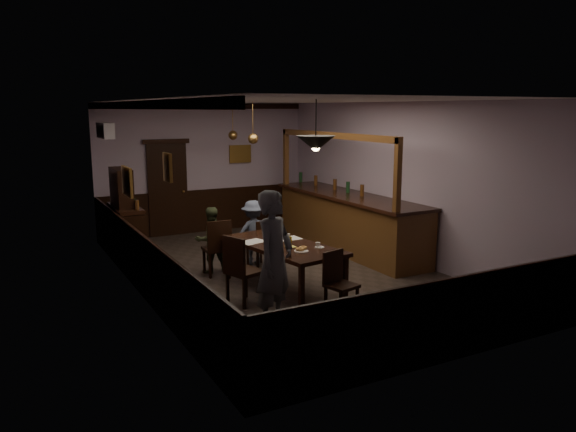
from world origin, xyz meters
TOP-DOWN VIEW (x-y plane):
  - room at (0.00, 0.00)m, footprint 5.01×8.01m
  - dining_table at (-0.40, -0.75)m, footprint 1.32×2.33m
  - chair_far_left at (-1.06, 0.44)m, footprint 0.45×0.45m
  - chair_far_right at (-0.15, 0.59)m, footprint 0.46×0.46m
  - chair_near at (-0.20, -2.06)m, footprint 0.47×0.47m
  - chair_side at (-1.29, -1.10)m, footprint 0.58×0.58m
  - person_standing at (-1.25, -2.14)m, footprint 0.81×0.74m
  - person_seated_left at (-1.08, 0.72)m, footprint 0.58×0.45m
  - person_seated_right at (-0.19, 0.85)m, footprint 0.81×0.51m
  - newspaper_left at (-0.77, -0.41)m, footprint 0.49×0.41m
  - newspaper_right at (-0.17, -0.49)m, footprint 0.43×0.32m
  - napkin at (-0.38, -0.97)m, footprint 0.17×0.17m
  - saucer at (-0.01, -1.23)m, footprint 0.15×0.15m
  - coffee_cup at (-0.04, -1.23)m, footprint 0.09×0.09m
  - pastry_plate at (-0.38, -1.31)m, footprint 0.22×0.22m
  - pastry_ring_a at (-0.40, -1.30)m, footprint 0.13×0.13m
  - pastry_ring_b at (-0.31, -1.24)m, footprint 0.13×0.13m
  - soda_can at (-0.31, -0.82)m, footprint 0.07×0.07m
  - beer_glass at (-0.62, -0.74)m, footprint 0.06×0.06m
  - water_glass at (-0.29, -0.72)m, footprint 0.06×0.06m
  - pepper_mill at (-0.69, -1.52)m, footprint 0.04×0.04m
  - sideboard at (-2.21, 2.33)m, footprint 0.48×1.33m
  - bar_counter at (1.99, 0.93)m, footprint 1.00×4.30m
  - door_back at (-0.90, 3.95)m, footprint 0.90×0.06m
  - ac_unit at (-2.38, 2.90)m, footprint 0.20×0.85m
  - picture_left_small at (-2.46, -1.60)m, footprint 0.04×0.28m
  - picture_left_large at (-2.46, 0.80)m, footprint 0.04×0.62m
  - picture_back at (0.90, 3.96)m, footprint 0.55×0.04m
  - pendant_iron at (-0.28, -1.54)m, footprint 0.56×0.56m
  - pendant_brass_mid at (0.10, 1.45)m, footprint 0.20×0.20m
  - pendant_brass_far at (0.30, 2.94)m, footprint 0.20×0.20m

SIDE VIEW (x-z plane):
  - chair_far_right at x=-0.15m, z-range 0.04..0.92m
  - chair_near at x=-0.20m, z-range 0.04..0.94m
  - chair_far_left at x=-1.06m, z-range 0.05..1.04m
  - chair_side at x=-1.29m, z-range 0.05..1.10m
  - person_seated_left at x=-1.08m, z-range 0.00..1.17m
  - person_seated_right at x=-0.19m, z-range 0.00..1.20m
  - bar_counter at x=1.99m, z-range -0.60..1.82m
  - dining_table at x=-0.40m, z-range 0.31..1.06m
  - sideboard at x=-2.21m, z-range -0.17..1.59m
  - napkin at x=-0.38m, z-range 0.75..0.75m
  - newspaper_left at x=-0.77m, z-range 0.75..0.76m
  - newspaper_right at x=-0.17m, z-range 0.75..0.76m
  - saucer at x=-0.01m, z-range 0.75..0.76m
  - pastry_plate at x=-0.38m, z-range 0.75..0.76m
  - pastry_ring_a at x=-0.40m, z-range 0.77..0.81m
  - pastry_ring_b at x=-0.31m, z-range 0.77..0.81m
  - coffee_cup at x=-0.04m, z-range 0.76..0.84m
  - soda_can at x=-0.31m, z-range 0.75..0.87m
  - pepper_mill at x=-0.69m, z-range 0.75..0.89m
  - water_glass at x=-0.29m, z-range 0.75..0.90m
  - beer_glass at x=-0.62m, z-range 0.75..0.95m
  - person_standing at x=-1.25m, z-range 0.00..1.85m
  - door_back at x=-0.90m, z-range 0.00..2.10m
  - room at x=0.00m, z-range -0.01..3.01m
  - picture_left_large at x=-2.46m, z-range 1.46..1.94m
  - picture_back at x=0.90m, z-range 1.59..2.01m
  - picture_left_small at x=-2.46m, z-range 1.97..2.33m
  - pendant_brass_mid at x=0.10m, z-range 1.89..2.70m
  - pendant_brass_far at x=0.30m, z-range 1.89..2.70m
  - pendant_iron at x=-0.28m, z-range 2.01..2.74m
  - ac_unit at x=-2.38m, z-range 2.30..2.60m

